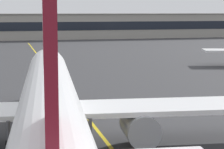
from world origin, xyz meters
TOP-DOWN VIEW (x-y plane):
  - taxiway_centreline at (0.00, 30.00)m, footprint 6.55×179.90m
  - airliner_foreground at (-4.82, 12.25)m, footprint 32.35×41.48m
  - terminal_building at (4.99, 137.50)m, footprint 152.84×12.40m

SIDE VIEW (x-z plane):
  - taxiway_centreline at x=0.00m, z-range 0.00..0.01m
  - airliner_foreground at x=-4.82m, z-range -2.46..9.19m
  - terminal_building at x=4.99m, z-range 0.01..8.55m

